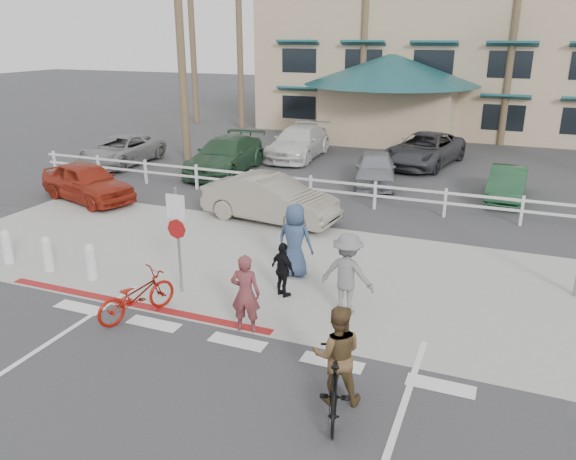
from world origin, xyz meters
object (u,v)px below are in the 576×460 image
at_px(bike_red, 136,295).
at_px(bike_black, 335,383).
at_px(car_red_compact, 87,182).
at_px(car_white_sedan, 270,199).
at_px(sign_post, 178,235).

distance_m(bike_red, bike_black, 5.25).
height_order(bike_black, car_red_compact, car_red_compact).
bearing_deg(car_white_sedan, sign_post, -171.23).
relative_size(bike_red, bike_black, 1.02).
height_order(car_white_sedan, car_red_compact, car_white_sedan).
relative_size(sign_post, bike_red, 1.52).
distance_m(sign_post, bike_red, 1.72).
distance_m(bike_red, car_red_compact, 9.91).
xyz_separation_m(bike_black, car_white_sedan, (-4.97, 8.75, 0.19)).
bearing_deg(bike_black, car_white_sedan, -75.50).
relative_size(sign_post, bike_black, 1.55).
relative_size(car_white_sedan, car_red_compact, 1.10).
height_order(bike_black, car_white_sedan, car_white_sedan).
bearing_deg(bike_black, car_red_compact, -49.71).
bearing_deg(car_white_sedan, bike_red, -173.48).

